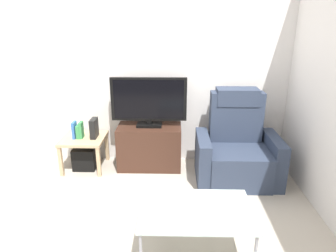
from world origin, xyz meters
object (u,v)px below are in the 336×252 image
at_px(recliner_armchair, 237,149).
at_px(side_table, 84,142).
at_px(game_console, 94,128).
at_px(book_middle, 79,132).
at_px(cell_phone, 197,203).
at_px(book_rightmost, 81,130).
at_px(television, 149,101).
at_px(book_leftmost, 74,130).
at_px(coffee_table, 196,212).
at_px(tv_stand, 150,147).
at_px(subwoofer_box, 86,157).

relative_size(recliner_armchair, side_table, 2.00).
bearing_deg(game_console, book_middle, -171.18).
bearing_deg(cell_phone, book_rightmost, 151.05).
height_order(television, side_table, television).
bearing_deg(cell_phone, television, 125.92).
distance_m(book_leftmost, book_rightmost, 0.09).
relative_size(side_table, coffee_table, 0.60).
bearing_deg(coffee_table, tv_stand, 107.55).
bearing_deg(game_console, recliner_armchair, -7.12).
height_order(television, book_middle, television).
distance_m(game_console, cell_phone, 1.92).
bearing_deg(recliner_armchair, subwoofer_box, -179.35).
bearing_deg(book_leftmost, book_middle, 0.00).
height_order(side_table, coffee_table, coffee_table).
bearing_deg(book_leftmost, tv_stand, 4.18).
distance_m(book_leftmost, book_middle, 0.06).
bearing_deg(television, subwoofer_box, -175.41).
xyz_separation_m(tv_stand, television, (0.00, 0.02, 0.62)).
relative_size(tv_stand, recliner_armchair, 0.76).
bearing_deg(subwoofer_box, coffee_table, -48.71).
relative_size(coffee_table, cell_phone, 6.00).
distance_m(recliner_armchair, subwoofer_box, 1.96).
height_order(tv_stand, recliner_armchair, recliner_armchair).
relative_size(recliner_armchair, book_leftmost, 5.05).
relative_size(book_middle, coffee_table, 0.19).
xyz_separation_m(book_middle, book_rightmost, (0.04, 0.00, 0.02)).
xyz_separation_m(book_middle, cell_phone, (1.41, -1.44, -0.07)).
distance_m(television, subwoofer_box, 1.14).
bearing_deg(television, side_table, -175.41).
distance_m(tv_stand, coffee_table, 1.67).
xyz_separation_m(side_table, cell_phone, (1.36, -1.46, 0.08)).
distance_m(book_rightmost, coffee_table, 2.05).
height_order(recliner_armchair, cell_phone, recliner_armchair).
height_order(book_leftmost, coffee_table, book_leftmost).
bearing_deg(side_table, subwoofer_box, 108.43).
bearing_deg(book_leftmost, game_console, 6.98).
relative_size(book_middle, cell_phone, 1.12).
bearing_deg(game_console, side_table, -176.05).
bearing_deg(game_console, cell_phone, -50.42).
distance_m(recliner_armchair, coffee_table, 1.45).
relative_size(tv_stand, book_leftmost, 3.83).
bearing_deg(cell_phone, book_middle, 151.79).
distance_m(television, coffee_table, 1.76).
distance_m(recliner_armchair, game_console, 1.82).
relative_size(recliner_armchair, coffee_table, 1.20).
relative_size(book_leftmost, game_console, 0.87).
bearing_deg(game_console, television, 4.72).
xyz_separation_m(game_console, cell_phone, (1.22, -1.47, -0.11)).
distance_m(television, recliner_armchair, 1.24).
distance_m(game_console, coffee_table, 1.97).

